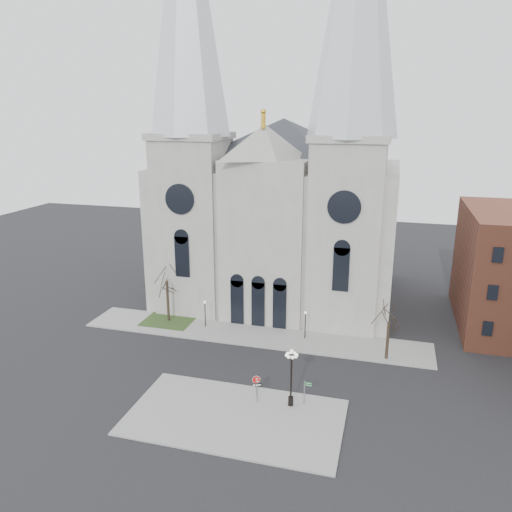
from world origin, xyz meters
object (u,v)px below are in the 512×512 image
(globe_lamp, at_px, (291,371))
(one_way_sign, at_px, (257,388))
(stop_sign, at_px, (256,381))
(street_name_sign, at_px, (305,390))

(globe_lamp, relative_size, one_way_sign, 2.77)
(stop_sign, bearing_deg, street_name_sign, -1.45)
(globe_lamp, height_order, one_way_sign, globe_lamp)
(stop_sign, bearing_deg, one_way_sign, -70.81)
(one_way_sign, bearing_deg, street_name_sign, -10.84)
(globe_lamp, xyz_separation_m, street_name_sign, (1.17, 0.54, -2.03))
(globe_lamp, bearing_deg, stop_sign, 171.68)
(stop_sign, distance_m, one_way_sign, 0.83)
(one_way_sign, bearing_deg, stop_sign, 89.48)
(globe_lamp, xyz_separation_m, one_way_sign, (-2.94, -0.27, -2.03))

